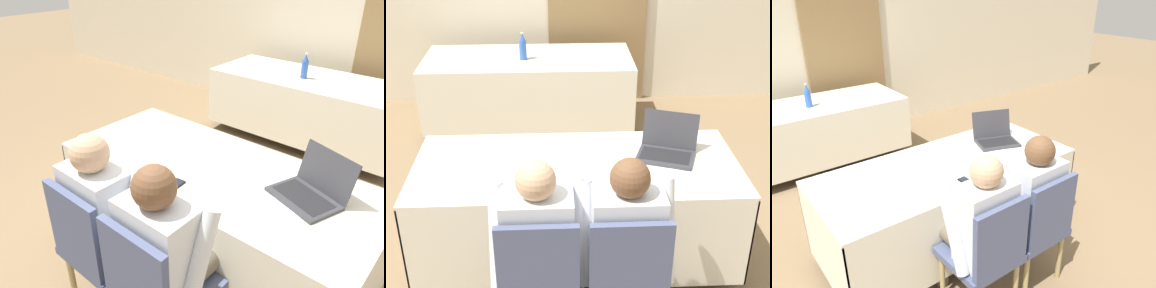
% 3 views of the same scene
% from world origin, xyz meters
% --- Properties ---
extents(ground_plane, '(24.00, 24.00, 0.00)m').
position_xyz_m(ground_plane, '(0.00, 0.00, 0.00)').
color(ground_plane, '#846B4C').
extents(wall_back, '(12.00, 0.06, 2.70)m').
position_xyz_m(wall_back, '(0.00, 2.91, 1.35)').
color(wall_back, beige).
rests_on(wall_back, ground_plane).
extents(conference_table_near, '(2.03, 0.88, 0.74)m').
position_xyz_m(conference_table_near, '(0.00, 0.00, 0.57)').
color(conference_table_near, silver).
rests_on(conference_table_near, ground_plane).
extents(conference_table_far, '(2.03, 0.88, 0.74)m').
position_xyz_m(conference_table_far, '(-0.38, 2.14, 0.57)').
color(conference_table_far, silver).
rests_on(conference_table_far, ground_plane).
extents(laptop, '(0.44, 0.41, 0.25)m').
position_xyz_m(laptop, '(0.58, 0.09, 0.79)').
color(laptop, '#333338').
rests_on(laptop, conference_table_near).
extents(cell_phone, '(0.07, 0.13, 0.01)m').
position_xyz_m(cell_phone, '(-0.05, -0.31, 0.75)').
color(cell_phone, black).
rests_on(cell_phone, conference_table_near).
extents(paper_beside_laptop, '(0.22, 0.30, 0.00)m').
position_xyz_m(paper_beside_laptop, '(-0.20, -0.12, 0.74)').
color(paper_beside_laptop, white).
rests_on(paper_beside_laptop, conference_table_near).
extents(paper_centre_table, '(0.31, 0.36, 0.00)m').
position_xyz_m(paper_centre_table, '(-0.77, -0.14, 0.74)').
color(paper_centre_table, white).
rests_on(paper_centre_table, conference_table_near).
extents(paper_left_edge, '(0.28, 0.34, 0.00)m').
position_xyz_m(paper_left_edge, '(0.55, 0.02, 0.74)').
color(paper_left_edge, white).
rests_on(paper_left_edge, conference_table_near).
extents(water_bottle, '(0.07, 0.07, 0.26)m').
position_xyz_m(water_bottle, '(-0.42, 2.08, 0.86)').
color(water_bottle, '#2D5BB7').
rests_on(water_bottle, conference_table_far).
extents(chair_near_left, '(0.44, 0.44, 0.90)m').
position_xyz_m(chair_near_left, '(-0.23, -0.75, 0.50)').
color(chair_near_left, tan).
rests_on(chair_near_left, ground_plane).
extents(chair_near_right, '(0.44, 0.44, 0.90)m').
position_xyz_m(chair_near_right, '(0.23, -0.75, 0.50)').
color(chair_near_right, tan).
rests_on(chair_near_right, ground_plane).
extents(person_checkered_shirt, '(0.50, 0.52, 1.16)m').
position_xyz_m(person_checkered_shirt, '(-0.23, -0.64, 0.66)').
color(person_checkered_shirt, '#665B4C').
rests_on(person_checkered_shirt, ground_plane).
extents(person_white_shirt, '(0.50, 0.52, 1.16)m').
position_xyz_m(person_white_shirt, '(0.23, -0.64, 0.66)').
color(person_white_shirt, '#665B4C').
rests_on(person_white_shirt, ground_plane).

